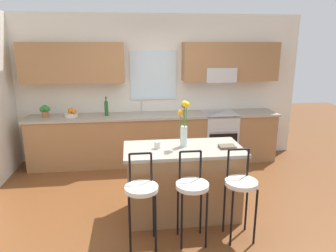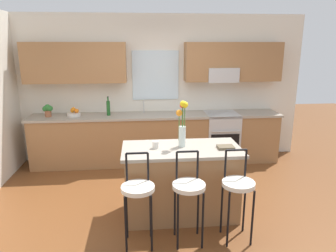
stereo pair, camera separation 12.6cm
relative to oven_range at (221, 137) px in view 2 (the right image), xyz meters
The scene contains 15 objects.
ground_plane 2.12m from the oven_range, 125.87° to the right, with size 14.00×14.00×0.00m, color brown.
back_wall_assembly 1.62m from the oven_range, 165.46° to the left, with size 5.60×0.50×2.70m.
counter_run 1.21m from the oven_range, behind, with size 4.56×0.64×0.92m.
sink_faucet 1.57m from the oven_range, behind, with size 0.02×0.13×0.23m.
oven_range is the anchor object (origin of this frame).
kitchen_island 2.15m from the oven_range, 118.31° to the right, with size 1.48×0.74×0.92m.
bar_stool_near 2.93m from the oven_range, 122.40° to the right, with size 0.36×0.36×1.04m.
bar_stool_middle 2.68m from the oven_range, 112.39° to the right, with size 0.36×0.36×1.04m.
bar_stool_far 2.52m from the oven_range, 100.72° to the right, with size 0.36×0.36×1.04m.
flower_vase 2.23m from the oven_range, 118.69° to the right, with size 0.15×0.14×0.59m.
mug_ceramic 2.36m from the oven_range, 125.58° to the right, with size 0.08×0.08×0.09m, color silver.
cookbook 2.08m from the oven_range, 103.71° to the right, with size 0.20×0.15×0.03m, color brown.
fruit_bowl_oranges 2.74m from the oven_range, behind, with size 0.24×0.24×0.16m.
bottle_olive_oil 2.17m from the oven_range, behind, with size 0.06×0.06×0.34m.
potted_plant_small 3.19m from the oven_range, behind, with size 0.18×0.12×0.22m.
Camera 2 is at (-0.32, -3.84, 2.17)m, focal length 33.23 mm.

